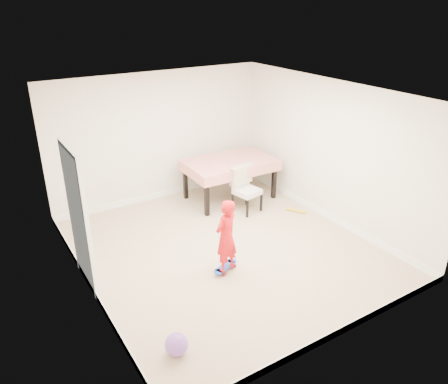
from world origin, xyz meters
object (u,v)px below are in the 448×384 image
skateboard (225,268)px  child (226,239)px  dining_table (230,179)px  balloon (176,345)px  dining_chair (247,190)px

skateboard → child: 0.56m
dining_table → balloon: dining_table is taller
child → dining_chair: bearing=-154.3°
dining_chair → child: bearing=-144.9°
balloon → skateboard: bearing=39.4°
dining_chair → balloon: dining_chair is taller
dining_table → dining_chair: (-0.04, -0.69, 0.03)m
skateboard → balloon: bearing=-162.7°
dining_table → skateboard: (-1.49, -2.20, -0.38)m
dining_table → balloon: 4.45m
skateboard → balloon: size_ratio=1.80×
dining_table → balloon: (-2.91, -3.36, -0.28)m
balloon → dining_chair: bearing=42.9°
dining_table → skateboard: bearing=-122.9°
dining_chair → balloon: bearing=-148.5°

